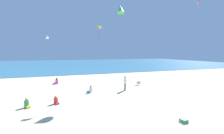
{
  "coord_description": "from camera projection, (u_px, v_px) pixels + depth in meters",
  "views": [
    {
      "loc": [
        -5.28,
        -8.64,
        4.18
      ],
      "look_at": [
        0.0,
        6.58,
        2.68
      ],
      "focal_mm": 25.04,
      "sensor_mm": 36.0,
      "label": 1
    }
  ],
  "objects": [
    {
      "name": "kite_yellow",
      "position": [
        99.0,
        27.0,
        15.71
      ],
      "size": [
        0.66,
        0.57,
        1.64
      ],
      "rotation": [
        0.0,
        0.0,
        0.26
      ],
      "color": "yellow"
    },
    {
      "name": "ground_plane",
      "position": [
        103.0,
        86.0,
        19.64
      ],
      "size": [
        120.0,
        120.0,
        0.0
      ],
      "primitive_type": "plane",
      "color": "beige"
    },
    {
      "name": "person_2",
      "position": [
        27.0,
        104.0,
        11.9
      ],
      "size": [
        0.53,
        0.65,
        0.73
      ],
      "rotation": [
        0.0,
        0.0,
        5.19
      ],
      "color": "green",
      "rests_on": "ground_plane"
    },
    {
      "name": "kite_white",
      "position": [
        47.0,
        37.0,
        24.78
      ],
      "size": [
        0.78,
        0.87,
        1.09
      ],
      "rotation": [
        0.0,
        0.0,
        3.65
      ],
      "color": "white"
    },
    {
      "name": "kite_green",
      "position": [
        121.0,
        9.0,
        17.57
      ],
      "size": [
        0.9,
        1.13,
        1.41
      ],
      "rotation": [
        0.0,
        0.0,
        6.15
      ],
      "color": "green"
    },
    {
      "name": "ocean_water",
      "position": [
        73.0,
        64.0,
        57.89
      ],
      "size": [
        120.0,
        60.0,
        0.05
      ],
      "primitive_type": "cube",
      "color": "teal",
      "rests_on": "ground_plane"
    },
    {
      "name": "person_1",
      "position": [
        56.0,
        82.0,
        20.89
      ],
      "size": [
        0.71,
        0.53,
        0.8
      ],
      "rotation": [
        0.0,
        0.0,
        2.79
      ],
      "color": "#D8599E",
      "rests_on": "ground_plane"
    },
    {
      "name": "cooler_box",
      "position": [
        184.0,
        120.0,
        9.41
      ],
      "size": [
        0.36,
        0.44,
        0.22
      ],
      "rotation": [
        0.0,
        0.0,
        1.58
      ],
      "color": "#339956",
      "rests_on": "ground_plane"
    },
    {
      "name": "person_3",
      "position": [
        56.0,
        101.0,
        12.76
      ],
      "size": [
        0.48,
        0.61,
        0.69
      ],
      "rotation": [
        0.0,
        0.0,
        5.13
      ],
      "color": "red",
      "rests_on": "ground_plane"
    },
    {
      "name": "person_4",
      "position": [
        91.0,
        90.0,
        16.39
      ],
      "size": [
        0.66,
        0.63,
        0.76
      ],
      "rotation": [
        0.0,
        0.0,
        2.42
      ],
      "color": "white",
      "rests_on": "ground_plane"
    },
    {
      "name": "person_0",
      "position": [
        125.0,
        82.0,
        17.26
      ],
      "size": [
        0.41,
        0.41,
        1.59
      ],
      "rotation": [
        0.0,
        0.0,
        5.92
      ],
      "color": "black",
      "rests_on": "ground_plane"
    },
    {
      "name": "beach_chair_far_right",
      "position": [
        138.0,
        83.0,
        19.98
      ],
      "size": [
        0.61,
        0.61,
        0.52
      ],
      "rotation": [
        0.0,
        0.0,
        1.67
      ],
      "color": "white",
      "rests_on": "ground_plane"
    }
  ]
}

